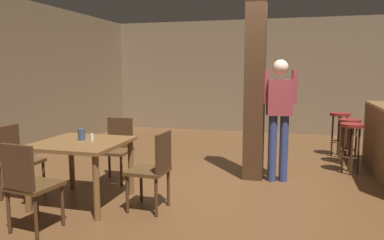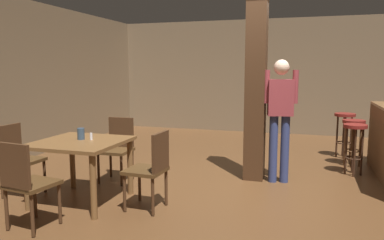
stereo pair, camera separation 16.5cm
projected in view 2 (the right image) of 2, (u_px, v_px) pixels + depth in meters
The scene contains 15 objects.
ground_plane at pixel (242, 185), 5.16m from camera, with size 10.80×10.80×0.00m, color brown.
wall_back at pixel (274, 77), 9.22m from camera, with size 8.00×0.10×2.80m, color #756047.
wall_left at pixel (2, 81), 6.15m from camera, with size 0.10×9.00×2.80m, color #756047.
pillar at pixel (256, 83), 5.29m from camera, with size 0.28×0.28×2.80m, color #422816.
dining_table at pixel (81, 150), 4.44m from camera, with size 1.00×1.00×0.75m.
chair_south at pixel (26, 181), 3.66m from camera, with size 0.47×0.47×0.89m.
chair_west at pixel (17, 156), 4.70m from camera, with size 0.43×0.43×0.89m.
chair_north at pixel (118, 146), 5.32m from camera, with size 0.43×0.43×0.89m.
chair_east at pixel (151, 166), 4.21m from camera, with size 0.44×0.44×0.89m.
napkin_cup at pixel (81, 134), 4.50m from camera, with size 0.09×0.09×0.14m, color #33475B.
salt_shaker at pixel (91, 136), 4.47m from camera, with size 0.03×0.03×0.09m, color silver.
standing_person at pixel (280, 112), 5.18m from camera, with size 0.47×0.27×1.72m.
bar_stool_near at pixel (355, 137), 5.59m from camera, with size 0.34×0.34×0.77m.
bar_stool_mid at pixel (353, 132), 6.11m from camera, with size 0.35×0.35×0.77m.
bar_stool_far at pixel (345, 124), 6.70m from camera, with size 0.36×0.36×0.80m.
Camera 2 is at (0.82, -4.97, 1.59)m, focal length 35.00 mm.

